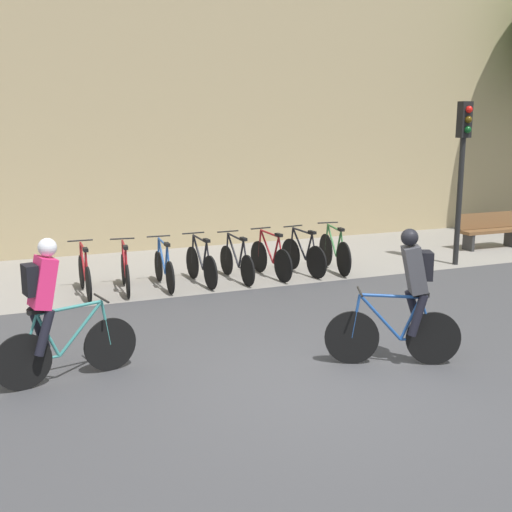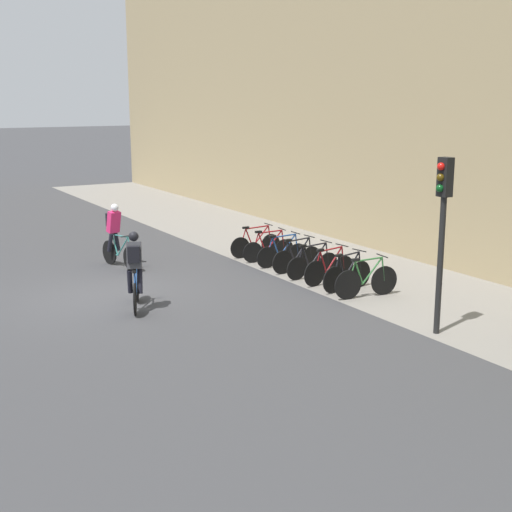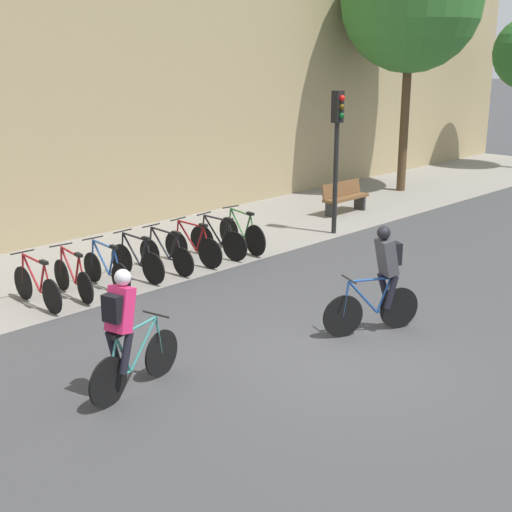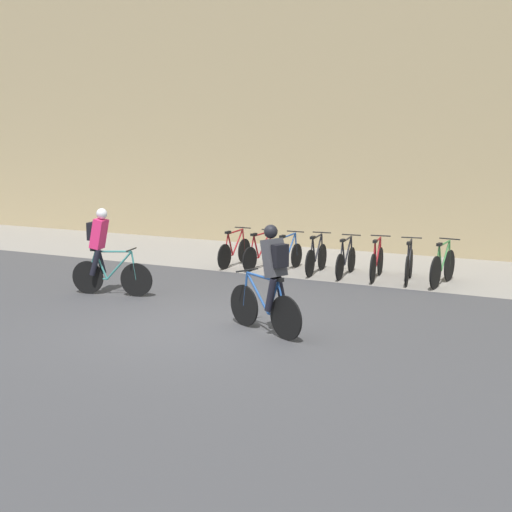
% 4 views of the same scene
% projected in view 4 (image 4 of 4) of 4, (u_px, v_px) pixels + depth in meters
% --- Properties ---
extents(ground, '(200.00, 200.00, 0.00)m').
position_uv_depth(ground, '(194.00, 327.00, 10.81)').
color(ground, '#3D3D3F').
extents(kerb_strip, '(44.00, 4.50, 0.01)m').
position_uv_depth(kerb_strip, '(330.00, 263.00, 16.78)').
color(kerb_strip, gray).
rests_on(kerb_strip, ground).
extents(building_facade, '(44.00, 0.60, 10.41)m').
position_uv_depth(building_facade, '(364.00, 68.00, 18.16)').
color(building_facade, tan).
rests_on(building_facade, ground).
extents(cyclist_pink, '(1.73, 0.58, 1.78)m').
position_uv_depth(cyclist_pink, '(103.00, 249.00, 13.04)').
color(cyclist_pink, black).
rests_on(cyclist_pink, ground).
extents(cyclist_grey, '(1.62, 0.77, 1.79)m').
position_uv_depth(cyclist_grey, '(271.00, 278.00, 10.22)').
color(cyclist_grey, black).
rests_on(cyclist_grey, ground).
extents(parked_bike_0, '(0.46, 1.69, 0.95)m').
position_uv_depth(parked_bike_0, '(235.00, 251.00, 16.30)').
color(parked_bike_0, black).
rests_on(parked_bike_0, ground).
extents(parked_bike_1, '(0.46, 1.61, 0.94)m').
position_uv_depth(parked_bike_1, '(261.00, 253.00, 15.98)').
color(parked_bike_1, black).
rests_on(parked_bike_1, ground).
extents(parked_bike_2, '(0.46, 1.63, 0.94)m').
position_uv_depth(parked_bike_2, '(288.00, 256.00, 15.66)').
color(parked_bike_2, black).
rests_on(parked_bike_2, ground).
extents(parked_bike_3, '(0.46, 1.63, 0.96)m').
position_uv_depth(parked_bike_3, '(316.00, 257.00, 15.34)').
color(parked_bike_3, black).
rests_on(parked_bike_3, ground).
extents(parked_bike_4, '(0.46, 1.67, 0.94)m').
position_uv_depth(parked_bike_4, '(346.00, 260.00, 15.01)').
color(parked_bike_4, black).
rests_on(parked_bike_4, ground).
extents(parked_bike_5, '(0.46, 1.66, 0.97)m').
position_uv_depth(parked_bike_5, '(377.00, 262.00, 14.69)').
color(parked_bike_5, black).
rests_on(parked_bike_5, ground).
extents(parked_bike_6, '(0.46, 1.61, 0.97)m').
position_uv_depth(parked_bike_6, '(409.00, 265.00, 14.37)').
color(parked_bike_6, black).
rests_on(parked_bike_6, ground).
extents(parked_bike_7, '(0.46, 1.71, 0.99)m').
position_uv_depth(parked_bike_7, '(443.00, 267.00, 14.04)').
color(parked_bike_7, black).
rests_on(parked_bike_7, ground).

